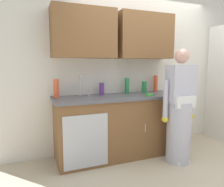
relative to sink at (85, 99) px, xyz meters
The scene contains 13 objects.
ground_plane 1.59m from the sink, 33.27° to the right, with size 9.00×9.00×0.00m, color beige.
kitchen_wall_with_uppers 1.13m from the sink, 17.03° to the left, with size 4.80×0.44×2.70m.
counter_cabinet 0.71m from the sink, ahead, with size 1.90×0.62×0.90m.
countertop 0.53m from the sink, ahead, with size 1.96×0.66×0.04m, color #595960.
sink is the anchor object (origin of this frame).
person_at_sink 1.37m from the sink, 23.27° to the right, with size 0.55×0.34×1.62m.
bottle_soap 1.34m from the sink, ahead, with size 0.07×0.07×0.28m, color #E05933.
bottle_water_tall 0.77m from the sink, 11.79° to the left, with size 0.07×0.07×0.25m, color #2D8C4C.
bottle_cleaner_spray 0.43m from the sink, 160.14° to the left, with size 0.08×0.08×0.26m, color #E05933.
bottle_dish_liquid 1.07m from the sink, ahead, with size 0.08×0.08×0.19m, color #2D8C4C.
bottle_water_short 0.37m from the sink, 28.35° to the left, with size 0.08×0.08×0.19m, color #66388C.
cup_by_sink 1.32m from the sink, ahead, with size 0.08×0.08×0.10m, color white.
sponge 0.97m from the sink, 11.53° to the right, with size 0.11×0.07×0.03m, color #4CBF4C.
Camera 1 is at (-1.83, -2.21, 1.41)m, focal length 34.12 mm.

